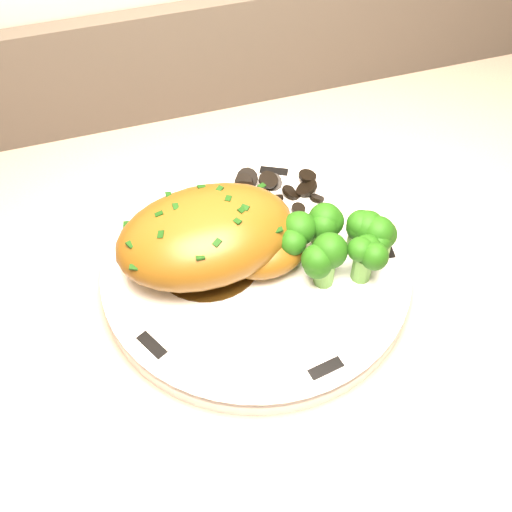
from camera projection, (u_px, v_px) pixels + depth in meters
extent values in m
cube|color=#C8A890|center=(135.00, 404.00, 0.49)|extent=(2.15, 0.71, 0.03)
cube|color=#4C443A|center=(65.00, 83.00, 0.63)|extent=(2.15, 0.02, 0.12)
cylinder|color=white|center=(256.00, 270.00, 0.54)|extent=(0.32, 0.32, 0.02)
cube|color=black|center=(274.00, 171.00, 0.61)|extent=(0.03, 0.02, 0.00)
cube|color=black|center=(143.00, 219.00, 0.57)|extent=(0.03, 0.03, 0.00)
cube|color=black|center=(152.00, 345.00, 0.49)|extent=(0.02, 0.03, 0.00)
cube|color=black|center=(326.00, 369.00, 0.47)|extent=(0.03, 0.01, 0.00)
cube|color=black|center=(386.00, 246.00, 0.55)|extent=(0.01, 0.03, 0.00)
cylinder|color=#352109|center=(208.00, 258.00, 0.54)|extent=(0.09, 0.09, 0.00)
ellipsoid|color=brown|center=(206.00, 235.00, 0.52)|extent=(0.15, 0.11, 0.06)
ellipsoid|color=brown|center=(266.00, 251.00, 0.52)|extent=(0.07, 0.06, 0.03)
cube|color=#0F340B|center=(147.00, 227.00, 0.49)|extent=(0.01, 0.00, 0.00)
cube|color=#0F340B|center=(169.00, 217.00, 0.50)|extent=(0.01, 0.00, 0.00)
cube|color=#0F340B|center=(191.00, 210.00, 0.50)|extent=(0.01, 0.00, 0.00)
cube|color=#0F340B|center=(212.00, 204.00, 0.50)|extent=(0.01, 0.00, 0.00)
cube|color=#0F340B|center=(234.00, 200.00, 0.51)|extent=(0.01, 0.00, 0.00)
cube|color=#0F340B|center=(255.00, 198.00, 0.51)|extent=(0.01, 0.00, 0.00)
cylinder|color=black|center=(306.00, 190.00, 0.59)|extent=(0.01, 0.01, 0.01)
cylinder|color=black|center=(301.00, 183.00, 0.59)|extent=(0.02, 0.02, 0.01)
cylinder|color=black|center=(291.00, 178.00, 0.59)|extent=(0.02, 0.02, 0.01)
cylinder|color=black|center=(278.00, 182.00, 0.60)|extent=(0.02, 0.02, 0.01)
cylinder|color=black|center=(265.00, 183.00, 0.59)|extent=(0.02, 0.02, 0.01)
cylinder|color=black|center=(255.00, 186.00, 0.59)|extent=(0.02, 0.02, 0.01)
cylinder|color=black|center=(249.00, 196.00, 0.59)|extent=(0.02, 0.02, 0.01)
cylinder|color=black|center=(249.00, 201.00, 0.58)|extent=(0.02, 0.02, 0.00)
cylinder|color=black|center=(254.00, 204.00, 0.57)|extent=(0.02, 0.02, 0.01)
cylinder|color=black|center=(264.00, 212.00, 0.57)|extent=(0.03, 0.02, 0.01)
cylinder|color=black|center=(277.00, 210.00, 0.57)|extent=(0.02, 0.02, 0.01)
cylinder|color=black|center=(291.00, 205.00, 0.57)|extent=(0.02, 0.02, 0.01)
cylinder|color=black|center=(301.00, 203.00, 0.58)|extent=(0.03, 0.03, 0.01)
cylinder|color=black|center=(307.00, 195.00, 0.58)|extent=(0.03, 0.03, 0.01)
cylinder|color=#58923D|center=(296.00, 249.00, 0.53)|extent=(0.02, 0.02, 0.02)
sphere|color=#0F3708|center=(297.00, 238.00, 0.52)|extent=(0.02, 0.02, 0.02)
cylinder|color=#58923D|center=(322.00, 235.00, 0.54)|extent=(0.02, 0.02, 0.02)
sphere|color=#0F3708|center=(323.00, 223.00, 0.53)|extent=(0.02, 0.02, 0.02)
cylinder|color=#58923D|center=(357.00, 239.00, 0.54)|extent=(0.02, 0.02, 0.02)
sphere|color=#0F3708|center=(359.00, 227.00, 0.53)|extent=(0.02, 0.02, 0.02)
cylinder|color=#58923D|center=(324.00, 274.00, 0.52)|extent=(0.02, 0.02, 0.02)
sphere|color=#0F3708|center=(326.00, 262.00, 0.51)|extent=(0.02, 0.02, 0.02)
cylinder|color=#58923D|center=(362.00, 269.00, 0.52)|extent=(0.02, 0.02, 0.02)
sphere|color=#0F3708|center=(364.00, 257.00, 0.51)|extent=(0.02, 0.02, 0.02)
cylinder|color=#58923D|center=(380.00, 251.00, 0.53)|extent=(0.02, 0.02, 0.02)
sphere|color=#0F3708|center=(383.00, 239.00, 0.52)|extent=(0.02, 0.02, 0.02)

